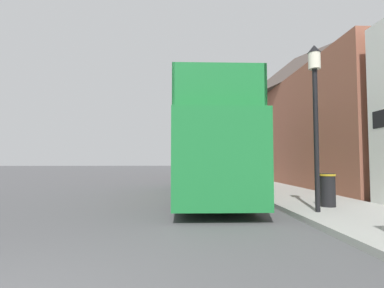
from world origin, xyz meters
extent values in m
plane|color=#4C4C4F|center=(0.00, 21.00, 0.00)|extent=(144.00, 144.00, 0.00)
cube|color=#999993|center=(6.69, 18.00, 0.07)|extent=(3.24, 108.00, 0.14)
cube|color=#935642|center=(11.31, 20.26, 3.16)|extent=(6.00, 25.91, 6.32)
pyramid|color=#473D38|center=(11.31, 20.26, 8.01)|extent=(6.00, 25.91, 3.39)
cube|color=#1E7A38|center=(3.14, 9.67, 1.55)|extent=(2.60, 10.93, 2.55)
cube|color=orange|center=(3.13, 9.12, 1.67)|extent=(2.54, 6.03, 0.45)
cube|color=black|center=(3.14, 9.67, 2.32)|extent=(2.61, 10.06, 0.70)
cube|color=#1E7A38|center=(3.14, 9.67, 2.87)|extent=(2.58, 10.06, 0.10)
cube|color=#1E7A38|center=(1.96, 9.68, 3.46)|extent=(0.22, 10.02, 1.09)
cube|color=#1E7A38|center=(4.32, 9.65, 3.46)|extent=(0.22, 10.02, 1.09)
cube|color=#1E7A38|center=(3.07, 4.69, 3.46)|extent=(2.44, 0.11, 1.09)
cube|color=#1E7A38|center=(3.20, 13.91, 3.46)|extent=(2.46, 1.56, 1.09)
cylinder|color=black|center=(2.09, 13.06, 0.49)|extent=(0.29, 0.99, 0.98)
cylinder|color=black|center=(4.29, 13.03, 0.49)|extent=(0.29, 0.99, 0.98)
cylinder|color=black|center=(2.00, 6.52, 0.49)|extent=(0.29, 0.99, 0.98)
cylinder|color=black|center=(4.19, 6.49, 0.49)|extent=(0.29, 0.99, 0.98)
cube|color=silver|center=(3.96, 18.49, 0.59)|extent=(1.73, 4.19, 0.81)
cube|color=black|center=(3.97, 18.36, 1.28)|extent=(1.52, 2.02, 0.56)
cylinder|color=black|center=(3.17, 19.78, 0.34)|extent=(0.20, 0.68, 0.68)
cylinder|color=black|center=(4.75, 19.79, 0.34)|extent=(0.20, 0.68, 0.68)
cylinder|color=black|center=(3.18, 17.19, 0.34)|extent=(0.20, 0.68, 0.68)
cylinder|color=black|center=(4.76, 17.19, 0.34)|extent=(0.20, 0.68, 0.68)
cylinder|color=black|center=(5.73, 5.06, 2.07)|extent=(0.13, 0.13, 3.86)
cylinder|color=silver|center=(5.73, 5.06, 4.22)|extent=(0.32, 0.32, 0.45)
cone|color=black|center=(5.73, 5.06, 4.56)|extent=(0.35, 0.35, 0.22)
cylinder|color=black|center=(5.53, 13.61, 2.11)|extent=(0.13, 0.13, 3.95)
cylinder|color=silver|center=(5.53, 13.61, 4.31)|extent=(0.32, 0.32, 0.45)
cone|color=black|center=(5.53, 13.61, 4.65)|extent=(0.35, 0.35, 0.22)
cylinder|color=black|center=(5.56, 22.15, 2.22)|extent=(0.13, 0.13, 4.16)
cylinder|color=silver|center=(5.56, 22.15, 4.53)|extent=(0.32, 0.32, 0.45)
cone|color=black|center=(5.56, 22.15, 4.86)|extent=(0.35, 0.35, 0.22)
cylinder|color=black|center=(6.47, 5.97, 0.63)|extent=(0.44, 0.44, 0.98)
cylinder|color=#B28E1E|center=(6.47, 5.97, 1.08)|extent=(0.48, 0.48, 0.06)
camera|label=1|loc=(2.01, -2.81, 1.49)|focal=28.00mm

